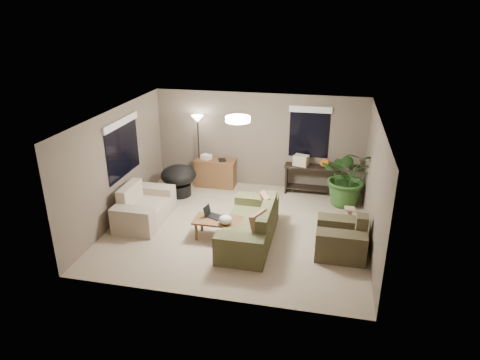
% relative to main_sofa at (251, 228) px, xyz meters
% --- Properties ---
extents(room_shell, '(5.50, 5.50, 5.50)m').
position_rel_main_sofa_xyz_m(room_shell, '(-0.38, 0.49, 0.96)').
color(room_shell, gray).
rests_on(room_shell, ground).
extents(main_sofa, '(0.95, 2.20, 0.85)m').
position_rel_main_sofa_xyz_m(main_sofa, '(0.00, 0.00, 0.00)').
color(main_sofa, '#4F4F2F').
rests_on(main_sofa, ground).
extents(throw_pillows, '(0.40, 1.41, 0.47)m').
position_rel_main_sofa_xyz_m(throw_pillows, '(0.26, -0.00, 0.36)').
color(throw_pillows, '#8C7251').
rests_on(throw_pillows, main_sofa).
extents(loveseat, '(0.90, 1.60, 0.85)m').
position_rel_main_sofa_xyz_m(loveseat, '(-2.53, 0.36, 0.00)').
color(loveseat, beige).
rests_on(loveseat, ground).
extents(armchair, '(0.95, 1.00, 0.85)m').
position_rel_main_sofa_xyz_m(armchair, '(1.82, -0.08, 0.00)').
color(armchair, '#46402A').
rests_on(armchair, ground).
extents(coffee_table, '(1.00, 0.55, 0.42)m').
position_rel_main_sofa_xyz_m(coffee_table, '(-0.70, -0.02, 0.06)').
color(coffee_table, brown).
rests_on(coffee_table, ground).
extents(laptop, '(0.42, 0.34, 0.24)m').
position_rel_main_sofa_xyz_m(laptop, '(-0.87, 0.08, 0.19)').
color(laptop, black).
rests_on(laptop, coffee_table).
extents(plastic_bag, '(0.33, 0.31, 0.19)m').
position_rel_main_sofa_xyz_m(plastic_bag, '(-0.50, -0.17, 0.22)').
color(plastic_bag, white).
rests_on(plastic_bag, coffee_table).
extents(desk, '(1.10, 0.50, 0.75)m').
position_rel_main_sofa_xyz_m(desk, '(-1.48, 2.66, 0.08)').
color(desk, brown).
rests_on(desk, ground).
extents(desk_papers, '(0.73, 0.33, 0.12)m').
position_rel_main_sofa_xyz_m(desk_papers, '(-1.64, 2.65, 0.51)').
color(desk_papers, silver).
rests_on(desk_papers, desk).
extents(console_table, '(1.30, 0.40, 0.75)m').
position_rel_main_sofa_xyz_m(console_table, '(1.02, 2.71, 0.14)').
color(console_table, black).
rests_on(console_table, ground).
extents(pumpkin, '(0.31, 0.31, 0.20)m').
position_rel_main_sofa_xyz_m(pumpkin, '(1.37, 2.71, 0.56)').
color(pumpkin, orange).
rests_on(pumpkin, console_table).
extents(cardboard_box, '(0.41, 0.35, 0.27)m').
position_rel_main_sofa_xyz_m(cardboard_box, '(0.77, 2.71, 0.59)').
color(cardboard_box, beige).
rests_on(cardboard_box, console_table).
extents(papasan_chair, '(1.10, 1.10, 0.80)m').
position_rel_main_sofa_xyz_m(papasan_chair, '(-2.24, 1.87, 0.17)').
color(papasan_chair, black).
rests_on(papasan_chair, ground).
extents(floor_lamp, '(0.32, 0.32, 1.91)m').
position_rel_main_sofa_xyz_m(floor_lamp, '(-1.95, 2.71, 1.30)').
color(floor_lamp, black).
rests_on(floor_lamp, ground).
extents(ceiling_fixture, '(0.50, 0.50, 0.10)m').
position_rel_main_sofa_xyz_m(ceiling_fixture, '(-0.38, 0.49, 2.15)').
color(ceiling_fixture, white).
rests_on(ceiling_fixture, room_shell).
extents(houseplant, '(1.32, 1.47, 1.15)m').
position_rel_main_sofa_xyz_m(houseplant, '(1.96, 2.22, 0.28)').
color(houseplant, '#2D5923').
rests_on(houseplant, ground).
extents(cat_scratching_post, '(0.32, 0.32, 0.50)m').
position_rel_main_sofa_xyz_m(cat_scratching_post, '(1.98, 0.94, -0.08)').
color(cat_scratching_post, tan).
rests_on(cat_scratching_post, ground).
extents(window_left, '(0.05, 1.56, 1.33)m').
position_rel_main_sofa_xyz_m(window_left, '(-3.11, 0.79, 1.49)').
color(window_left, black).
rests_on(window_left, room_shell).
extents(window_back, '(1.06, 0.05, 1.33)m').
position_rel_main_sofa_xyz_m(window_back, '(0.92, 2.97, 1.49)').
color(window_back, black).
rests_on(window_back, room_shell).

